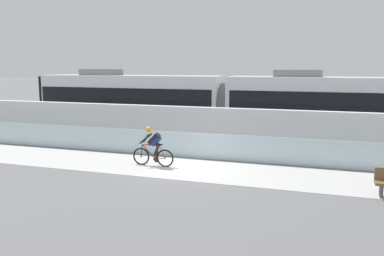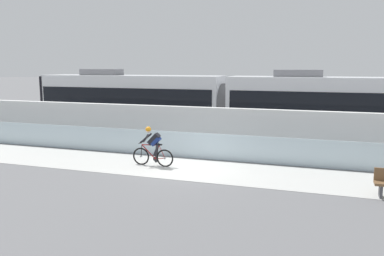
{
  "view_description": "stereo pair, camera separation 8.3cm",
  "coord_description": "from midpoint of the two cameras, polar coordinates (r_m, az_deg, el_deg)",
  "views": [
    {
      "loc": [
        5.05,
        -14.4,
        4.03
      ],
      "look_at": [
        -0.47,
        2.35,
        1.25
      ],
      "focal_mm": 37.27,
      "sensor_mm": 36.0,
      "label": 1
    },
    {
      "loc": [
        5.13,
        -14.37,
        4.03
      ],
      "look_at": [
        -0.47,
        2.35,
        1.25
      ],
      "focal_mm": 37.27,
      "sensor_mm": 36.0,
      "label": 2
    }
  ],
  "objects": [
    {
      "name": "tram_rail_far",
      "position": [
        22.89,
        5.38,
        -1.21
      ],
      "size": [
        32.0,
        0.08,
        0.01
      ],
      "primitive_type": "cube",
      "color": "#595654",
      "rests_on": "ground"
    },
    {
      "name": "ground_plane",
      "position": [
        15.78,
        -0.94,
        -5.84
      ],
      "size": [
        200.0,
        200.0,
        0.0
      ],
      "primitive_type": "plane",
      "color": "slate"
    },
    {
      "name": "glass_parapet",
      "position": [
        17.37,
        1.09,
        -2.55
      ],
      "size": [
        32.0,
        0.05,
        1.13
      ],
      "primitive_type": "cube",
      "color": "silver",
      "rests_on": "ground"
    },
    {
      "name": "concrete_barrier_wall",
      "position": [
        18.98,
        2.72,
        -0.14
      ],
      "size": [
        32.0,
        0.36,
        2.07
      ],
      "primitive_type": "cube",
      "color": "white",
      "rests_on": "ground"
    },
    {
      "name": "tram_rail_near",
      "position": [
        21.52,
        4.51,
        -1.85
      ],
      "size": [
        32.0,
        0.08,
        0.01
      ],
      "primitive_type": "cube",
      "color": "#595654",
      "rests_on": "ground"
    },
    {
      "name": "cyclist_on_bike",
      "position": [
        16.09,
        -5.48,
        -2.73
      ],
      "size": [
        1.77,
        0.58,
        1.61
      ],
      "color": "black",
      "rests_on": "ground"
    },
    {
      "name": "bike_path_deck",
      "position": [
        15.78,
        -0.94,
        -5.82
      ],
      "size": [
        32.0,
        3.2,
        0.01
      ],
      "primitive_type": "cube",
      "color": "beige",
      "rests_on": "ground"
    },
    {
      "name": "tram",
      "position": [
        21.94,
        5.0,
        3.34
      ],
      "size": [
        22.56,
        2.54,
        3.81
      ],
      "color": "silver",
      "rests_on": "ground"
    }
  ]
}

